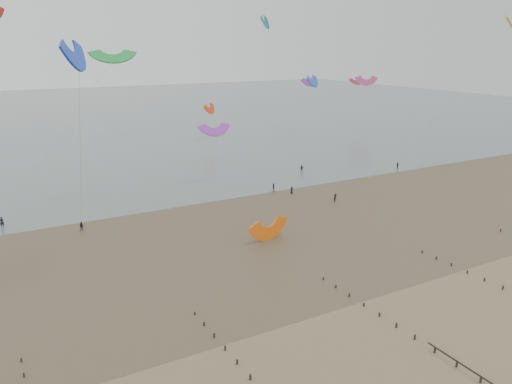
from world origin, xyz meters
TOP-DOWN VIEW (x-y plane):
  - ground at (0.00, 0.00)m, footprint 500.00×500.00m
  - sea_and_shore at (-4.08, 34.40)m, footprint 500.00×665.00m
  - kitesurfers at (18.68, 50.01)m, footprint 89.07×24.58m
  - grounded_kite at (5.12, 27.71)m, footprint 7.76×6.63m
  - kites_airborne at (-7.76, 95.59)m, footprint 230.92×129.80m

SIDE VIEW (x-z plane):
  - ground at x=0.00m, z-range 0.00..0.00m
  - grounded_kite at x=5.12m, z-range -1.86..1.86m
  - sea_and_shore at x=-4.08m, z-range -0.01..0.02m
  - kitesurfers at x=18.68m, z-range -0.13..1.76m
  - kites_airborne at x=-7.76m, z-range 4.21..41.99m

